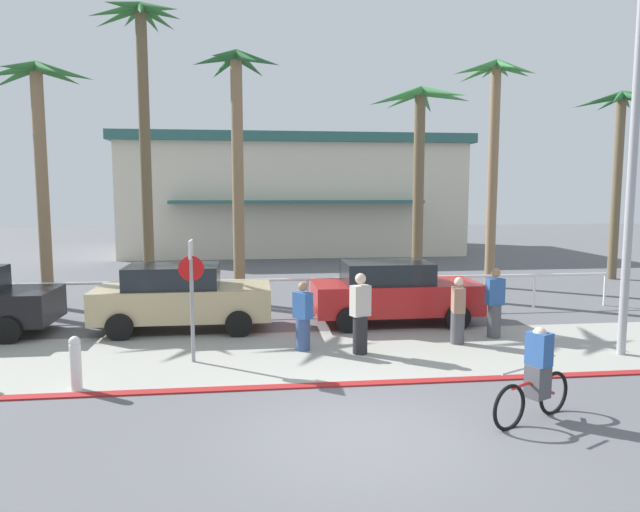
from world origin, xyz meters
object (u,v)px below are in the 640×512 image
at_px(pedestrian_0, 360,317).
at_px(stop_sign_bike_lane, 192,283).
at_px(pedestrian_1, 495,306).
at_px(streetlight_curb, 640,156).
at_px(pedestrian_3, 458,314).
at_px(cyclist_red_0, 536,377).
at_px(palm_tree_2, 39,126).
at_px(palm_tree_7, 620,136).
at_px(car_tan_1, 181,297).
at_px(pedestrian_2, 303,320).
at_px(bollard_1, 76,363).
at_px(palm_tree_5, 420,142).
at_px(palm_tree_6, 494,120).
at_px(palm_tree_4, 237,125).
at_px(palm_tree_3, 142,79).
at_px(car_red_2, 393,292).

bearing_deg(pedestrian_0, stop_sign_bike_lane, -177.25).
bearing_deg(pedestrian_1, stop_sign_bike_lane, -170.59).
xyz_separation_m(streetlight_curb, pedestrian_3, (-3.23, 1.51, -3.55)).
relative_size(cyclist_red_0, pedestrian_3, 1.04).
bearing_deg(pedestrian_1, palm_tree_2, 156.63).
height_order(palm_tree_7, cyclist_red_0, palm_tree_7).
bearing_deg(car_tan_1, pedestrian_2, -38.09).
distance_m(palm_tree_7, cyclist_red_0, 17.51).
xyz_separation_m(bollard_1, cyclist_red_0, (7.51, -2.21, 0.18)).
xyz_separation_m(palm_tree_7, cyclist_red_0, (-10.21, -13.30, -5.04)).
distance_m(palm_tree_2, palm_tree_5, 11.84).
bearing_deg(pedestrian_1, palm_tree_7, 43.97).
distance_m(streetlight_curb, pedestrian_1, 4.53).
bearing_deg(pedestrian_1, pedestrian_2, -173.17).
bearing_deg(car_tan_1, palm_tree_6, 27.03).
xyz_separation_m(palm_tree_7, pedestrian_3, (-9.84, -8.88, -5.02)).
relative_size(pedestrian_0, pedestrian_2, 1.15).
relative_size(stop_sign_bike_lane, bollard_1, 2.56).
distance_m(bollard_1, palm_tree_5, 12.93).
height_order(palm_tree_4, pedestrian_0, palm_tree_4).
relative_size(palm_tree_6, cyclist_red_0, 5.00).
bearing_deg(pedestrian_1, palm_tree_3, 143.70).
height_order(streetlight_curb, palm_tree_2, streetlight_curb).
bearing_deg(palm_tree_5, pedestrian_3, -97.80).
height_order(bollard_1, palm_tree_3, palm_tree_3).
height_order(palm_tree_4, car_tan_1, palm_tree_4).
bearing_deg(palm_tree_2, car_red_2, -19.00).
distance_m(bollard_1, pedestrian_0, 5.72).
bearing_deg(palm_tree_3, cyclist_red_0, -56.08).
distance_m(bollard_1, streetlight_curb, 11.76).
distance_m(palm_tree_2, pedestrian_0, 11.56).
bearing_deg(bollard_1, palm_tree_2, 111.57).
height_order(palm_tree_3, pedestrian_0, palm_tree_3).
height_order(streetlight_curb, palm_tree_5, streetlight_curb).
xyz_separation_m(stop_sign_bike_lane, cyclist_red_0, (5.60, -3.68, -0.98)).
bearing_deg(pedestrian_2, palm_tree_6, 45.17).
bearing_deg(pedestrian_3, palm_tree_3, 138.52).
distance_m(palm_tree_6, palm_tree_7, 6.02).
distance_m(stop_sign_bike_lane, pedestrian_0, 3.66).
xyz_separation_m(palm_tree_6, pedestrian_0, (-6.39, -8.09, -5.26)).
bearing_deg(car_red_2, pedestrian_2, -138.52).
distance_m(palm_tree_5, car_red_2, 6.10).
height_order(palm_tree_7, car_tan_1, palm_tree_7).
height_order(car_red_2, pedestrian_2, car_red_2).
distance_m(stop_sign_bike_lane, car_tan_1, 3.05).
xyz_separation_m(palm_tree_6, car_tan_1, (-10.52, -5.37, -5.23)).
bearing_deg(pedestrian_2, palm_tree_3, 121.92).
relative_size(palm_tree_3, car_tan_1, 2.19).
bearing_deg(palm_tree_6, car_red_2, -133.04).
distance_m(palm_tree_7, car_tan_1, 18.36).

